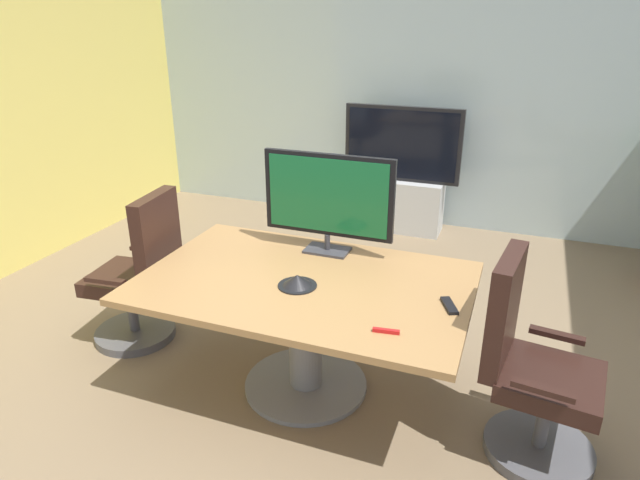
{
  "coord_description": "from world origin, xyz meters",
  "views": [
    {
      "loc": [
        1.15,
        -2.71,
        2.16
      ],
      "look_at": [
        0.07,
        0.14,
        0.89
      ],
      "focal_mm": 30.73,
      "sensor_mm": 36.0,
      "label": 1
    }
  ],
  "objects": [
    {
      "name": "conference_table",
      "position": [
        0.07,
        -0.11,
        0.56
      ],
      "size": [
        1.88,
        1.22,
        0.74
      ],
      "color": "olive",
      "rests_on": "ground"
    },
    {
      "name": "wall_back_glass_partition",
      "position": [
        0.0,
        3.11,
        1.49
      ],
      "size": [
        6.12,
        0.1,
        2.98
      ],
      "primitive_type": "cube",
      "color": "#9EB2B7",
      "rests_on": "ground"
    },
    {
      "name": "whiteboard_marker",
      "position": [
        0.65,
        -0.5,
        0.75
      ],
      "size": [
        0.13,
        0.04,
        0.02
      ],
      "primitive_type": "cube",
      "rotation": [
        0.0,
        0.0,
        0.13
      ],
      "color": "red",
      "rests_on": "conference_table"
    },
    {
      "name": "ground_plane",
      "position": [
        0.0,
        0.0,
        0.0
      ],
      "size": [
        7.23,
        7.23,
        0.0
      ],
      "primitive_type": "plane",
      "color": "#7A664C"
    },
    {
      "name": "wall_display_unit",
      "position": [
        -0.02,
        2.76,
        0.44
      ],
      "size": [
        1.2,
        0.36,
        1.31
      ],
      "color": "#B7BABC",
      "rests_on": "ground"
    },
    {
      "name": "remote_control",
      "position": [
        0.89,
        -0.14,
        0.75
      ],
      "size": [
        0.12,
        0.18,
        0.02
      ],
      "primitive_type": "cube",
      "rotation": [
        0.0,
        0.0,
        0.44
      ],
      "color": "black",
      "rests_on": "conference_table"
    },
    {
      "name": "office_chair_left",
      "position": [
        -1.2,
        -0.01,
        0.46
      ],
      "size": [
        0.62,
        0.6,
        1.09
      ],
      "rotation": [
        0.0,
        0.0,
        -1.47
      ],
      "color": "#4C4C51",
      "rests_on": "ground"
    },
    {
      "name": "office_chair_right",
      "position": [
        1.33,
        -0.18,
        0.46
      ],
      "size": [
        0.62,
        0.6,
        1.09
      ],
      "rotation": [
        0.0,
        0.0,
        1.44
      ],
      "color": "#4C4C51",
      "rests_on": "ground"
    },
    {
      "name": "tv_monitor",
      "position": [
        0.05,
        0.33,
        1.1
      ],
      "size": [
        0.84,
        0.18,
        0.64
      ],
      "color": "#333338",
      "rests_on": "conference_table"
    },
    {
      "name": "conference_phone",
      "position": [
        0.06,
        -0.2,
        0.77
      ],
      "size": [
        0.22,
        0.22,
        0.07
      ],
      "color": "black",
      "rests_on": "conference_table"
    }
  ]
}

